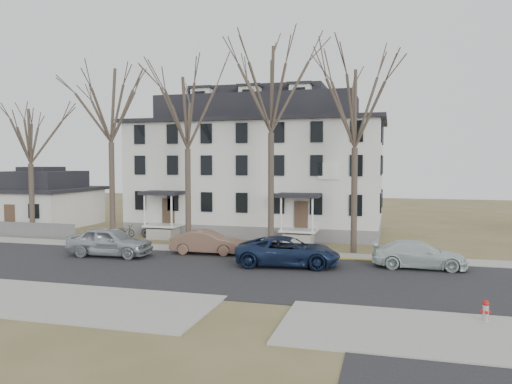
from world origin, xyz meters
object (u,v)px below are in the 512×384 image
(car_tan, at_px, (207,243))
(car_navy, at_px, (288,252))
(fire_hydrant, at_px, (486,311))
(small_house, at_px, (42,201))
(tree_far_left, at_px, (111,100))
(tree_mid_left, at_px, (187,108))
(bicycle_right, at_px, (150,232))
(bicycle_left, at_px, (126,231))
(tree_mid_right, at_px, (355,103))
(boarding_house, at_px, (259,167))
(tree_bungalow, at_px, (30,132))
(car_silver, at_px, (110,242))
(tree_center, at_px, (271,83))
(car_white, at_px, (419,255))

(car_tan, relative_size, car_navy, 0.77)
(car_tan, height_order, fire_hydrant, car_tan)
(small_house, bearing_deg, fire_hydrant, -29.37)
(tree_far_left, bearing_deg, tree_mid_left, 0.00)
(bicycle_right, bearing_deg, bicycle_left, 103.30)
(small_house, bearing_deg, car_tan, -25.34)
(tree_mid_right, distance_m, car_navy, 10.77)
(car_navy, relative_size, bicycle_left, 3.25)
(boarding_house, xyz_separation_m, tree_bungalow, (-16.00, -8.15, 2.74))
(tree_mid_left, height_order, car_silver, tree_mid_left)
(tree_far_left, distance_m, fire_hydrant, 28.39)
(bicycle_right, bearing_deg, small_house, 88.02)
(tree_far_left, relative_size, tree_center, 0.93)
(tree_mid_right, bearing_deg, tree_mid_left, 180.00)
(boarding_house, xyz_separation_m, car_tan, (-0.46, -11.21, -4.64))
(fire_hydrant, bearing_deg, tree_center, 130.61)
(small_house, bearing_deg, car_silver, -39.46)
(tree_center, relative_size, fire_hydrant, 17.48)
(tree_mid_left, xyz_separation_m, fire_hydrant, (17.18, -13.04, -9.18))
(tree_far_left, bearing_deg, car_navy, -20.38)
(tree_bungalow, bearing_deg, bicycle_left, 16.35)
(tree_mid_left, bearing_deg, fire_hydrant, -37.20)
(fire_hydrant, bearing_deg, small_house, 150.63)
(tree_mid_right, bearing_deg, car_white, -46.06)
(boarding_house, distance_m, car_tan, 12.14)
(tree_far_left, xyz_separation_m, car_white, (21.32, -3.96, -9.61))
(tree_far_left, relative_size, car_navy, 2.36)
(car_navy, xyz_separation_m, bicycle_right, (-12.23, 7.21, -0.28))
(tree_mid_left, height_order, car_tan, tree_mid_left)
(bicycle_left, relative_size, bicycle_right, 1.03)
(car_navy, bearing_deg, bicycle_right, 52.68)
(tree_mid_left, bearing_deg, bicycle_left, 161.61)
(boarding_house, bearing_deg, car_navy, -68.71)
(tree_mid_right, bearing_deg, tree_bungalow, 180.00)
(tree_far_left, relative_size, car_tan, 3.07)
(car_white, xyz_separation_m, bicycle_right, (-19.31, 5.88, -0.21))
(small_house, distance_m, car_tan, 21.67)
(tree_mid_left, bearing_deg, small_house, 159.97)
(boarding_house, distance_m, tree_bungalow, 18.17)
(small_house, distance_m, tree_center, 25.41)
(tree_far_left, distance_m, tree_mid_right, 17.52)
(tree_center, bearing_deg, fire_hydrant, -49.39)
(small_house, relative_size, fire_hydrant, 10.34)
(tree_mid_right, relative_size, tree_bungalow, 1.18)
(car_silver, bearing_deg, tree_mid_left, -30.65)
(small_house, height_order, bicycle_right, small_house)
(tree_bungalow, bearing_deg, tree_mid_left, 0.00)
(tree_far_left, distance_m, car_navy, 17.93)
(car_silver, height_order, fire_hydrant, car_silver)
(tree_mid_left, bearing_deg, tree_bungalow, 180.00)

